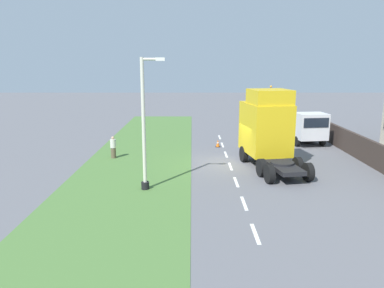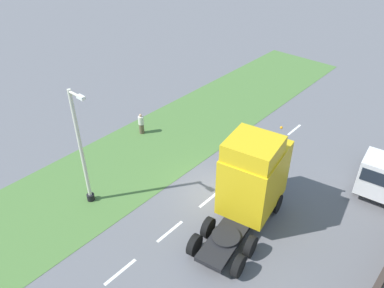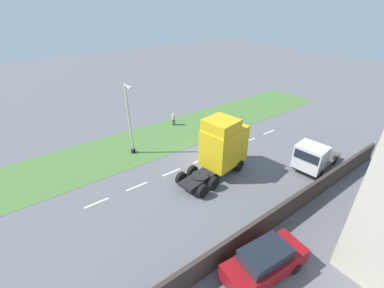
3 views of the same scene
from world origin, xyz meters
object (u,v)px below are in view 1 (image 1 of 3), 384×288
lamp_post (144,133)px  lorry_cab (266,128)px  flatbed_truck (307,128)px  traffic_cone_lead (217,143)px  pedestrian (112,148)px

lamp_post → lorry_cab: bearing=33.7°
lorry_cab → flatbed_truck: bearing=43.5°
traffic_cone_lead → lamp_post: bearing=-113.6°
lamp_post → pedestrian: bearing=115.0°
lorry_cab → traffic_cone_lead: size_ratio=11.50×
lorry_cab → pedestrian: (-10.17, 1.78, -1.68)m
flatbed_truck → pedestrian: (-14.70, -4.31, -0.64)m
lamp_post → traffic_cone_lead: (4.41, 10.09, -2.73)m
lorry_cab → pedestrian: 10.46m
pedestrian → flatbed_truck: bearing=16.4°
traffic_cone_lead → flatbed_truck: bearing=6.0°
pedestrian → traffic_cone_lead: pedestrian is taller
flatbed_truck → pedestrian: bearing=9.3°
lorry_cab → pedestrian: bearing=160.3°
lamp_post → pedestrian: (-3.05, 6.53, -2.27)m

